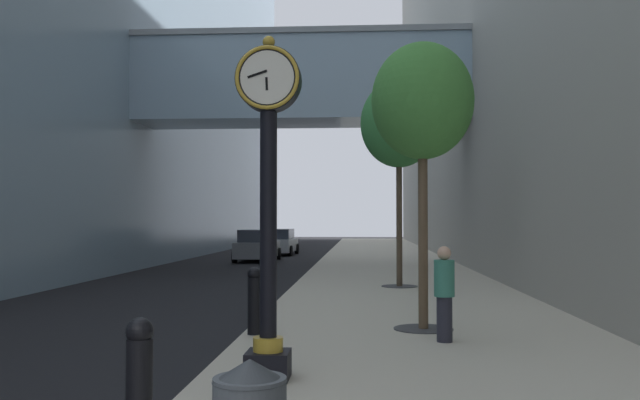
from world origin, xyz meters
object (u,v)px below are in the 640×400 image
(bollard_third, at_px, (254,299))
(car_grey_near, at_px, (257,246))
(street_tree_mid_near, at_px, (399,124))
(car_silver_mid, at_px, (279,242))
(bollard_nearest, at_px, (139,384))
(street_clock, at_px, (268,189))
(street_tree_near, at_px, (422,103))
(pedestrian_walking, at_px, (444,291))

(bollard_third, xyz_separation_m, car_grey_near, (-3.56, 23.03, 0.05))
(bollard_third, distance_m, street_tree_mid_near, 10.20)
(bollard_third, bearing_deg, car_silver_mid, 96.18)
(car_grey_near, bearing_deg, bollard_third, -81.21)
(bollard_nearest, distance_m, bollard_third, 6.13)
(bollard_third, bearing_deg, street_clock, -77.76)
(bollard_third, xyz_separation_m, car_silver_mid, (-3.19, 29.43, 0.02))
(bollard_nearest, relative_size, street_tree_mid_near, 0.19)
(bollard_nearest, bearing_deg, bollard_third, 90.00)
(bollard_third, relative_size, car_silver_mid, 0.26)
(bollard_third, height_order, street_tree_mid_near, street_tree_mid_near)
(street_tree_near, xyz_separation_m, street_tree_mid_near, (0.00, 7.97, 0.74))
(street_tree_mid_near, bearing_deg, bollard_nearest, -101.58)
(bollard_third, bearing_deg, car_grey_near, 98.79)
(bollard_nearest, bearing_deg, street_tree_mid_near, 78.42)
(pedestrian_walking, relative_size, car_silver_mid, 0.35)
(street_tree_mid_near, height_order, car_grey_near, street_tree_mid_near)
(car_silver_mid, bearing_deg, street_clock, -83.20)
(pedestrian_walking, height_order, car_silver_mid, pedestrian_walking)
(street_clock, bearing_deg, street_tree_mid_near, 79.01)
(bollard_nearest, height_order, pedestrian_walking, pedestrian_walking)
(bollard_nearest, relative_size, bollard_third, 1.00)
(street_clock, height_order, car_silver_mid, street_clock)
(street_tree_mid_near, xyz_separation_m, car_silver_mid, (-6.23, 20.70, -4.30))
(street_tree_near, height_order, car_silver_mid, street_tree_near)
(bollard_nearest, xyz_separation_m, car_silver_mid, (-3.19, 35.56, 0.02))
(street_tree_mid_near, relative_size, car_grey_near, 1.43)
(pedestrian_walking, bearing_deg, bollard_nearest, -120.29)
(pedestrian_walking, bearing_deg, car_grey_near, 106.20)
(bollard_nearest, xyz_separation_m, street_tree_mid_near, (3.04, 14.85, 4.33))
(pedestrian_walking, bearing_deg, street_clock, -132.85)
(bollard_third, bearing_deg, street_tree_near, 13.90)
(street_clock, height_order, pedestrian_walking, street_clock)
(street_tree_near, bearing_deg, car_grey_near, 106.52)
(street_clock, height_order, bollard_third, street_clock)
(car_silver_mid, bearing_deg, car_grey_near, -93.35)
(bollard_third, distance_m, car_silver_mid, 29.60)
(street_tree_near, bearing_deg, car_silver_mid, 102.26)
(car_grey_near, height_order, car_silver_mid, car_grey_near)
(street_clock, xyz_separation_m, pedestrian_walking, (2.57, 2.77, -1.58))
(car_grey_near, bearing_deg, street_tree_mid_near, -65.21)
(street_clock, bearing_deg, street_tree_near, 59.98)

